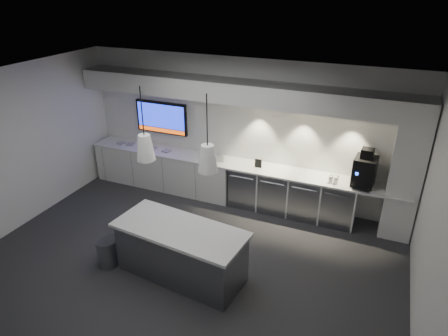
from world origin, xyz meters
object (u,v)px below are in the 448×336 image
at_px(island, 181,252).
at_px(bin, 108,253).
at_px(coffee_machine, 365,170).
at_px(wall_tv, 161,118).

distance_m(island, bin, 1.30).
xyz_separation_m(island, coffee_machine, (2.44, 2.59, 0.74)).
height_order(island, bin, island).
relative_size(island, coffee_machine, 3.07).
relative_size(wall_tv, bin, 2.63).
bearing_deg(coffee_machine, bin, -137.82).
bearing_deg(wall_tv, island, -55.17).
bearing_deg(bin, island, 11.70).
height_order(island, coffee_machine, coffee_machine).
xyz_separation_m(wall_tv, island, (1.97, -2.83, -1.11)).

